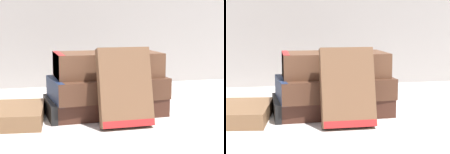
% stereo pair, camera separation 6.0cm
% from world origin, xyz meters
% --- Properties ---
extents(ground_plane, '(3.00, 3.00, 0.00)m').
position_xyz_m(ground_plane, '(0.00, 0.00, 0.00)').
color(ground_plane, silver).
extents(book_flat_bottom, '(0.23, 0.13, 0.04)m').
position_xyz_m(book_flat_bottom, '(0.02, 0.01, 0.02)').
color(book_flat_bottom, '#422319').
rests_on(book_flat_bottom, ground_plane).
extents(book_flat_middle, '(0.23, 0.14, 0.04)m').
position_xyz_m(book_flat_middle, '(0.03, -0.00, 0.06)').
color(book_flat_middle, '#4C2D1E').
rests_on(book_flat_middle, book_flat_bottom).
extents(book_flat_top, '(0.21, 0.11, 0.05)m').
position_xyz_m(book_flat_top, '(0.03, 0.01, 0.10)').
color(book_flat_top, brown).
rests_on(book_flat_top, book_flat_middle).
extents(book_leaning_front, '(0.09, 0.06, 0.14)m').
position_xyz_m(book_leaning_front, '(0.04, -0.09, 0.06)').
color(book_leaning_front, brown).
rests_on(book_leaning_front, ground_plane).
extents(pocket_watch, '(0.06, 0.06, 0.01)m').
position_xyz_m(pocket_watch, '(0.06, 0.00, 0.13)').
color(pocket_watch, silver).
rests_on(pocket_watch, book_flat_top).
extents(reading_glasses, '(0.10, 0.05, 0.00)m').
position_xyz_m(reading_glasses, '(-0.01, 0.14, 0.00)').
color(reading_glasses, '#4C3828').
rests_on(reading_glasses, ground_plane).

